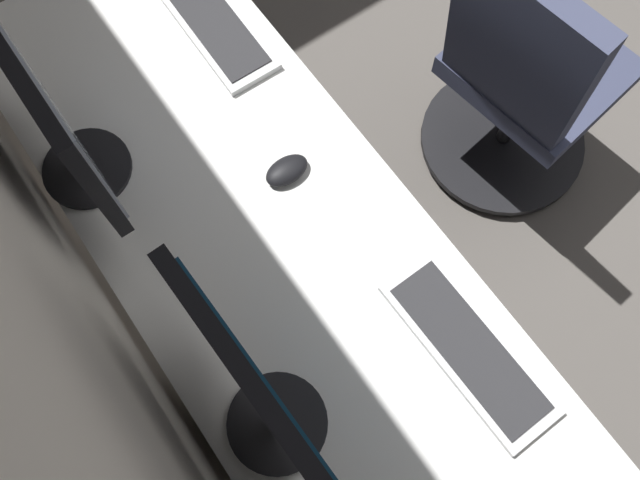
{
  "coord_description": "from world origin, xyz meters",
  "views": [
    {
      "loc": [
        -0.3,
        1.79,
        2.11
      ],
      "look_at": [
        0.05,
        1.55,
        0.95
      ],
      "focal_mm": 37.95,
      "sensor_mm": 36.0,
      "label": 1
    }
  ],
  "objects_px": {
    "keyboard_main": "(469,348)",
    "keyboard_spare": "(211,20)",
    "office_chair": "(522,84)",
    "drawer_pedestal": "(333,386)",
    "mouse_main": "(287,170)",
    "monitor_secondary": "(44,106)",
    "monitor_primary": "(270,409)"
  },
  "relations": [
    {
      "from": "keyboard_main",
      "to": "keyboard_spare",
      "type": "xyz_separation_m",
      "value": [
        0.99,
        -0.0,
        0.0
      ]
    },
    {
      "from": "keyboard_spare",
      "to": "office_chair",
      "type": "bearing_deg",
      "value": -125.23
    },
    {
      "from": "drawer_pedestal",
      "to": "mouse_main",
      "type": "height_order",
      "value": "mouse_main"
    },
    {
      "from": "keyboard_main",
      "to": "keyboard_spare",
      "type": "bearing_deg",
      "value": -0.19
    },
    {
      "from": "monitor_secondary",
      "to": "mouse_main",
      "type": "relative_size",
      "value": 4.67
    },
    {
      "from": "monitor_secondary",
      "to": "mouse_main",
      "type": "height_order",
      "value": "monitor_secondary"
    },
    {
      "from": "drawer_pedestal",
      "to": "keyboard_main",
      "type": "relative_size",
      "value": 1.64
    },
    {
      "from": "monitor_primary",
      "to": "office_chair",
      "type": "bearing_deg",
      "value": -69.77
    },
    {
      "from": "keyboard_spare",
      "to": "office_chair",
      "type": "distance_m",
      "value": 0.89
    },
    {
      "from": "monitor_primary",
      "to": "mouse_main",
      "type": "relative_size",
      "value": 5.13
    },
    {
      "from": "monitor_primary",
      "to": "office_chair",
      "type": "xyz_separation_m",
      "value": [
        0.4,
        -1.09,
        -0.52
      ]
    },
    {
      "from": "drawer_pedestal",
      "to": "office_chair",
      "type": "xyz_separation_m",
      "value": [
        0.37,
        -0.92,
        0.11
      ]
    },
    {
      "from": "keyboard_spare",
      "to": "monitor_secondary",
      "type": "bearing_deg",
      "value": 112.15
    },
    {
      "from": "keyboard_main",
      "to": "office_chair",
      "type": "relative_size",
      "value": 0.44
    },
    {
      "from": "keyboard_spare",
      "to": "office_chair",
      "type": "relative_size",
      "value": 0.44
    },
    {
      "from": "monitor_primary",
      "to": "keyboard_spare",
      "type": "bearing_deg",
      "value": -24.35
    },
    {
      "from": "drawer_pedestal",
      "to": "keyboard_spare",
      "type": "xyz_separation_m",
      "value": [
        0.85,
        -0.24,
        0.39
      ]
    },
    {
      "from": "drawer_pedestal",
      "to": "monitor_secondary",
      "type": "bearing_deg",
      "value": 16.8
    },
    {
      "from": "monitor_primary",
      "to": "monitor_secondary",
      "type": "distance_m",
      "value": 0.71
    },
    {
      "from": "monitor_secondary",
      "to": "monitor_primary",
      "type": "bearing_deg",
      "value": -176.97
    },
    {
      "from": "keyboard_main",
      "to": "office_chair",
      "type": "bearing_deg",
      "value": -53.84
    },
    {
      "from": "monitor_primary",
      "to": "office_chair",
      "type": "distance_m",
      "value": 1.27
    },
    {
      "from": "monitor_secondary",
      "to": "office_chair",
      "type": "distance_m",
      "value": 1.29
    },
    {
      "from": "drawer_pedestal",
      "to": "keyboard_spare",
      "type": "height_order",
      "value": "keyboard_spare"
    },
    {
      "from": "monitor_secondary",
      "to": "keyboard_main",
      "type": "bearing_deg",
      "value": -151.78
    },
    {
      "from": "drawer_pedestal",
      "to": "office_chair",
      "type": "distance_m",
      "value": 1.0
    },
    {
      "from": "keyboard_spare",
      "to": "mouse_main",
      "type": "xyz_separation_m",
      "value": [
        -0.45,
        0.08,
        0.01
      ]
    },
    {
      "from": "drawer_pedestal",
      "to": "keyboard_spare",
      "type": "relative_size",
      "value": 1.65
    },
    {
      "from": "monitor_secondary",
      "to": "drawer_pedestal",
      "type": "bearing_deg",
      "value": -163.2
    },
    {
      "from": "monitor_primary",
      "to": "keyboard_main",
      "type": "distance_m",
      "value": 0.48
    },
    {
      "from": "keyboard_spare",
      "to": "mouse_main",
      "type": "height_order",
      "value": "mouse_main"
    },
    {
      "from": "drawer_pedestal",
      "to": "monitor_secondary",
      "type": "xyz_separation_m",
      "value": [
        0.67,
        0.2,
        0.65
      ]
    }
  ]
}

